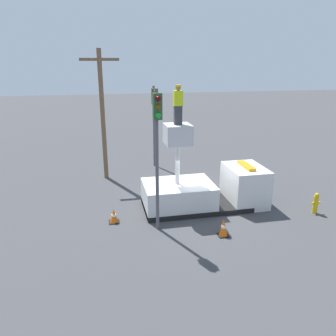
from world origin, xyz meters
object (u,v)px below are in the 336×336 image
Objects in this scene: traffic_light_across at (154,111)px; worker at (178,105)px; bucket_truck at (205,190)px; fire_hydrant at (316,203)px; traffic_cone_rear at (114,216)px; traffic_light_pole at (157,135)px; traffic_cone_curbside at (223,228)px; utility_pole at (102,111)px.

worker is at bearing -90.62° from traffic_light_across.
fire_hydrant is at bearing -20.12° from bucket_truck.
traffic_light_across is 8.56× the size of traffic_cone_rear.
traffic_light_pole is 7.75× the size of traffic_cone_curbside.
traffic_light_pole is 8.97m from traffic_light_across.
bucket_truck reaches higher than fire_hydrant.
traffic_cone_rear is (-4.51, -0.80, -0.58)m from bucket_truck.
worker is 0.32× the size of traffic_light_across.
traffic_light_pole is 4.43m from traffic_cone_rear.
traffic_cone_rear is at bearing 173.91° from fire_hydrant.
bucket_truck reaches higher than traffic_cone_curbside.
bucket_truck is 0.79× the size of utility_pole.
bucket_truck is 4.61m from traffic_cone_rear.
traffic_light_across is 9.09m from traffic_cone_rear.
bucket_truck is 5.26m from fire_hydrant.
bucket_truck reaches higher than traffic_cone_rear.
worker is 5.75m from traffic_cone_rear.
fire_hydrant is at bearing -36.55° from utility_pole.
traffic_light_across is at bearing 89.38° from worker.
traffic_cone_rear is at bearing 154.05° from traffic_cone_curbside.
traffic_cone_rear is 4.88m from traffic_cone_curbside.
bucket_truck is at bearing -79.22° from traffic_light_across.
traffic_light_pole is at bearing -98.70° from traffic_light_across.
utility_pole is at bearing 118.87° from traffic_cone_curbside.
bucket_truck is 9.55× the size of traffic_cone_rear.
utility_pole reaches higher than traffic_light_pole.
bucket_truck is at bearing 0.00° from worker.
utility_pole is at bearing 105.38° from traffic_light_pole.
traffic_light_pole reaches higher than bucket_truck.
bucket_truck is 2.98m from traffic_cone_curbside.
traffic_cone_rear is 7.20m from utility_pole.
fire_hydrant is 1.34× the size of traffic_cone_curbside.
traffic_light_pole reaches higher than fire_hydrant.
worker is at bearing 14.41° from traffic_cone_rear.
traffic_light_pole is (-2.68, -1.91, 3.30)m from bucket_truck.
traffic_light_pole is 9.40× the size of traffic_cone_rear.
worker is at bearing 56.09° from traffic_light_pole.
worker is 0.23× the size of utility_pole.
traffic_light_pole is 4.70m from traffic_cone_curbside.
worker is 8.01m from fire_hydrant.
traffic_light_across is (-1.33, 6.96, 2.95)m from bucket_truck.
traffic_cone_rear is at bearing -169.96° from bucket_truck.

